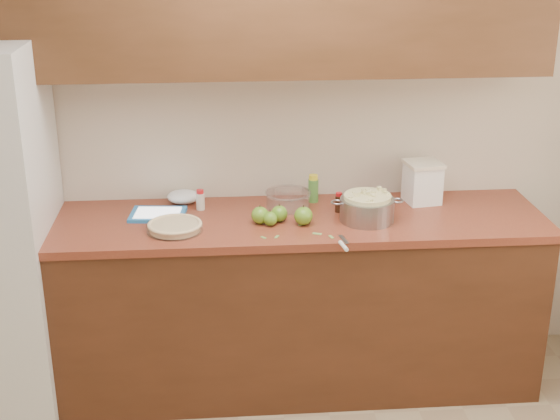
{
  "coord_description": "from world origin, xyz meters",
  "views": [
    {
      "loc": [
        -0.28,
        -2.08,
        2.32
      ],
      "look_at": [
        0.0,
        1.43,
        0.98
      ],
      "focal_mm": 50.0,
      "sensor_mm": 36.0,
      "label": 1
    }
  ],
  "objects": [
    {
      "name": "room_shell",
      "position": [
        0.0,
        0.0,
        1.3
      ],
      "size": [
        3.6,
        3.6,
        3.6
      ],
      "color": "tan",
      "rests_on": "ground"
    },
    {
      "name": "counter_run",
      "position": [
        0.0,
        1.48,
        0.46
      ],
      "size": [
        2.64,
        0.68,
        0.92
      ],
      "color": "#4C2615",
      "rests_on": "ground"
    },
    {
      "name": "pie",
      "position": [
        -0.5,
        1.35,
        0.94
      ],
      "size": [
        0.27,
        0.27,
        0.04
      ],
      "rotation": [
        0.0,
        0.0,
        -0.29
      ],
      "color": "silver",
      "rests_on": "counter_run"
    },
    {
      "name": "colander",
      "position": [
        0.43,
        1.41,
        0.98
      ],
      "size": [
        0.36,
        0.26,
        0.13
      ],
      "rotation": [
        0.0,
        0.0,
        0.41
      ],
      "color": "gray",
      "rests_on": "counter_run"
    },
    {
      "name": "flour_canister",
      "position": [
        0.76,
        1.64,
        1.03
      ],
      "size": [
        0.2,
        0.2,
        0.22
      ],
      "rotation": [
        0.0,
        0.0,
        0.16
      ],
      "color": "white",
      "rests_on": "counter_run"
    },
    {
      "name": "tablet",
      "position": [
        -0.59,
        1.55,
        0.93
      ],
      "size": [
        0.29,
        0.23,
        0.02
      ],
      "rotation": [
        0.0,
        0.0,
        -0.1
      ],
      "color": "#2879C3",
      "rests_on": "counter_run"
    },
    {
      "name": "paring_knife",
      "position": [
        0.26,
        1.1,
        0.93
      ],
      "size": [
        0.05,
        0.19,
        0.02
      ],
      "rotation": [
        0.0,
        0.0,
        0.17
      ],
      "color": "gray",
      "rests_on": "counter_run"
    },
    {
      "name": "lemon_bottle",
      "position": [
        0.2,
        1.69,
        0.99
      ],
      "size": [
        0.05,
        0.05,
        0.15
      ],
      "rotation": [
        0.0,
        0.0,
        0.43
      ],
      "color": "#4C8C38",
      "rests_on": "counter_run"
    },
    {
      "name": "cinnamon_shaker",
      "position": [
        -0.38,
        1.62,
        0.97
      ],
      "size": [
        0.04,
        0.04,
        0.1
      ],
      "rotation": [
        0.0,
        0.0,
        -0.04
      ],
      "color": "beige",
      "rests_on": "counter_run"
    },
    {
      "name": "vanilla_bottle",
      "position": [
        0.31,
        1.53,
        0.97
      ],
      "size": [
        0.04,
        0.04,
        0.1
      ],
      "rotation": [
        0.0,
        0.0,
        -0.2
      ],
      "color": "black",
      "rests_on": "counter_run"
    },
    {
      "name": "mixing_bowl",
      "position": [
        0.06,
        1.62,
        0.97
      ],
      "size": [
        0.23,
        0.23,
        0.09
      ],
      "rotation": [
        0.0,
        0.0,
        0.39
      ],
      "color": "silver",
      "rests_on": "counter_run"
    },
    {
      "name": "paper_towel",
      "position": [
        -0.47,
        1.72,
        0.95
      ],
      "size": [
        0.18,
        0.16,
        0.07
      ],
      "primitive_type": "ellipsoid",
      "rotation": [
        0.0,
        0.0,
        0.15
      ],
      "color": "white",
      "rests_on": "counter_run"
    },
    {
      "name": "apple_left",
      "position": [
        -0.09,
        1.41,
        0.96
      ],
      "size": [
        0.08,
        0.08,
        0.1
      ],
      "color": "#5A8C21",
      "rests_on": "counter_run"
    },
    {
      "name": "apple_center",
      "position": [
        0.0,
        1.43,
        0.96
      ],
      "size": [
        0.08,
        0.08,
        0.09
      ],
      "color": "#5A8C21",
      "rests_on": "counter_run"
    },
    {
      "name": "apple_front",
      "position": [
        -0.05,
        1.38,
        0.96
      ],
      "size": [
        0.07,
        0.07,
        0.08
      ],
      "color": "#5A8C21",
      "rests_on": "counter_run"
    },
    {
      "name": "apple_extra",
      "position": [
        0.11,
        1.38,
        0.96
      ],
      "size": [
        0.09,
        0.09,
        0.1
      ],
      "color": "#5A8C21",
      "rests_on": "counter_run"
    },
    {
      "name": "peel_a",
      "position": [
        0.16,
        1.25,
        0.92
      ],
      "size": [
        0.05,
        0.03,
        0.0
      ],
      "primitive_type": "cube",
      "rotation": [
        0.0,
        0.0,
        -0.4
      ],
      "color": "#78A952",
      "rests_on": "counter_run"
    },
    {
      "name": "peel_b",
      "position": [
        0.12,
        1.41,
        0.92
      ],
      "size": [
        0.05,
        0.05,
        0.0
      ],
      "primitive_type": "cube",
      "rotation": [
        0.0,
        0.0,
        -0.71
      ],
      "color": "#78A952",
      "rests_on": "counter_run"
    },
    {
      "name": "peel_c",
      "position": [
        0.1,
        1.38,
        0.92
      ],
      "size": [
        0.03,
        0.04,
        0.0
      ],
      "primitive_type": "cube",
      "rotation": [
        0.0,
        0.0,
        -2.23
      ],
      "color": "#78A952",
      "rests_on": "counter_run"
    },
    {
      "name": "peel_d",
      "position": [
        -0.03,
        1.23,
        0.92
      ],
      "size": [
        0.03,
        0.04,
        0.0
      ],
      "primitive_type": "cube",
      "rotation": [
        0.0,
        0.0,
        1.11
      ],
      "color": "#78A952",
      "rests_on": "counter_run"
    },
    {
      "name": "peel_e",
      "position": [
        0.22,
        1.21,
        0.92
      ],
      "size": [
        0.02,
        0.04,
        0.0
      ],
      "primitive_type": "cube",
      "rotation": [
        0.0,
        0.0,
        -1.27
      ],
      "color": "#78A952",
      "rests_on": "counter_run"
    },
    {
      "name": "peel_f",
      "position": [
        -0.09,
        1.23,
        0.92
      ],
      "size": [
        0.03,
        0.03,
        0.0
      ],
      "primitive_type": "cube",
      "rotation": [
        0.0,
        0.0,
        -0.89
      ],
      "color": "#78A952",
      "rests_on": "counter_run"
    }
  ]
}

